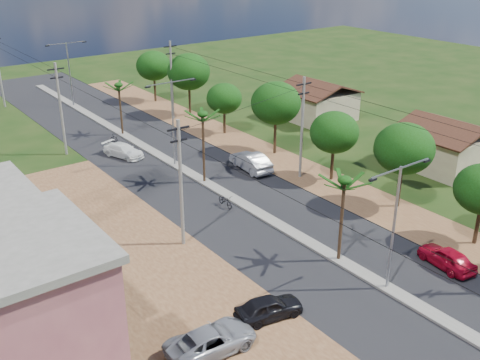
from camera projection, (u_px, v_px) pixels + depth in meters
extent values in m
plane|color=black|center=(386.00, 289.00, 33.94)|extent=(160.00, 160.00, 0.00)
cube|color=black|center=(239.00, 203.00, 44.98)|extent=(12.00, 110.00, 0.04)
cube|color=#605E56|center=(218.00, 189.00, 47.16)|extent=(1.00, 90.00, 0.18)
cube|color=#56331D|center=(99.00, 314.00, 31.60)|extent=(18.00, 46.00, 0.04)
cube|color=#56331D|center=(316.00, 178.00, 49.65)|extent=(5.00, 90.00, 0.03)
cube|color=navy|center=(97.00, 307.00, 21.54)|extent=(0.12, 4.20, 1.20)
cube|color=#0D1636|center=(53.00, 293.00, 28.22)|extent=(0.80, 5.40, 0.15)
cube|color=black|center=(51.00, 325.00, 28.74)|extent=(0.10, 3.00, 2.40)
cube|color=navy|center=(39.00, 247.00, 26.95)|extent=(0.12, 4.20, 1.20)
cube|color=#0D1636|center=(11.00, 238.00, 33.37)|extent=(0.80, 5.40, 0.15)
cube|color=black|center=(10.00, 266.00, 33.90)|extent=(0.10, 3.00, 2.40)
cube|color=navy|center=(0.00, 208.00, 32.37)|extent=(0.12, 4.20, 1.20)
cube|color=#9D8A6A|center=(445.00, 149.00, 51.62)|extent=(7.00, 7.00, 3.30)
cube|color=#9D8A6A|center=(317.00, 105.00, 65.43)|extent=(7.00, 7.00, 3.30)
cylinder|color=black|center=(479.00, 218.00, 38.28)|extent=(0.28, 0.28, 3.85)
cylinder|color=black|center=(400.00, 180.00, 43.52)|extent=(0.28, 0.28, 4.55)
ellipsoid|color=black|center=(404.00, 148.00, 42.49)|extent=(4.60, 4.60, 3.91)
cylinder|color=black|center=(333.00, 158.00, 48.60)|extent=(0.28, 0.28, 4.06)
ellipsoid|color=black|center=(334.00, 132.00, 47.69)|extent=(4.20, 4.20, 3.57)
cylinder|color=black|center=(275.00, 130.00, 54.47)|extent=(0.28, 0.28, 4.76)
ellipsoid|color=black|center=(276.00, 103.00, 53.39)|extent=(4.80, 4.80, 4.08)
cylinder|color=black|center=(224.00, 117.00, 60.36)|extent=(0.28, 0.28, 3.64)
ellipsoid|color=black|center=(224.00, 98.00, 59.54)|extent=(3.80, 3.80, 3.23)
cylinder|color=black|center=(190.00, 95.00, 66.33)|extent=(0.28, 0.28, 4.90)
ellipsoid|color=black|center=(189.00, 72.00, 65.22)|extent=(5.00, 5.00, 4.25)
cylinder|color=black|center=(155.00, 85.00, 72.17)|extent=(0.28, 0.28, 4.34)
ellipsoid|color=black|center=(153.00, 66.00, 71.19)|extent=(4.40, 4.40, 3.74)
cylinder|color=black|center=(341.00, 222.00, 35.74)|extent=(0.22, 0.22, 5.80)
cylinder|color=black|center=(204.00, 149.00, 47.44)|extent=(0.22, 0.22, 6.20)
cylinder|color=black|center=(121.00, 111.00, 59.37)|extent=(0.22, 0.22, 5.50)
cylinder|color=gray|center=(393.00, 231.00, 32.36)|extent=(0.16, 0.16, 8.00)
cube|color=gray|center=(415.00, 163.00, 31.47)|extent=(2.40, 0.08, 0.08)
cube|color=gray|center=(387.00, 173.00, 30.16)|extent=(2.40, 0.08, 0.08)
cube|color=black|center=(427.00, 161.00, 32.11)|extent=(0.50, 0.18, 0.12)
cube|color=black|center=(373.00, 180.00, 29.59)|extent=(0.50, 0.18, 0.12)
cylinder|color=gray|center=(173.00, 125.00, 50.77)|extent=(0.16, 0.16, 8.00)
cube|color=gray|center=(183.00, 80.00, 49.88)|extent=(2.40, 0.08, 0.08)
cube|color=gray|center=(159.00, 84.00, 48.57)|extent=(2.40, 0.08, 0.08)
cube|color=black|center=(193.00, 80.00, 50.53)|extent=(0.50, 0.18, 0.12)
cube|color=black|center=(148.00, 87.00, 48.00)|extent=(0.50, 0.18, 0.12)
cylinder|color=gray|center=(70.00, 75.00, 69.18)|extent=(0.16, 0.16, 8.00)
cube|color=gray|center=(76.00, 42.00, 68.29)|extent=(2.40, 0.08, 0.08)
cube|color=gray|center=(56.00, 44.00, 66.98)|extent=(2.40, 0.08, 0.08)
cube|color=black|center=(84.00, 42.00, 68.94)|extent=(0.50, 0.18, 0.12)
cube|color=black|center=(47.00, 46.00, 66.41)|extent=(0.50, 0.18, 0.12)
cylinder|color=#605E56|center=(181.00, 185.00, 37.16)|extent=(0.24, 0.24, 9.00)
cube|color=black|center=(178.00, 129.00, 35.61)|extent=(1.60, 0.12, 0.12)
cube|color=black|center=(179.00, 140.00, 35.93)|extent=(1.20, 0.12, 0.12)
cylinder|color=#605E56|center=(61.00, 110.00, 53.36)|extent=(0.24, 0.24, 9.00)
cube|color=black|center=(56.00, 69.00, 51.82)|extent=(1.60, 0.12, 0.12)
cube|color=black|center=(57.00, 78.00, 52.13)|extent=(1.20, 0.12, 0.12)
cylinder|color=#605E56|center=(302.00, 129.00, 48.06)|extent=(0.24, 0.24, 9.00)
cube|color=black|center=(304.00, 84.00, 46.51)|extent=(1.60, 0.12, 0.12)
cube|color=black|center=(304.00, 93.00, 46.83)|extent=(1.20, 0.12, 0.12)
cylinder|color=#605E56|center=(172.00, 81.00, 64.26)|extent=(0.24, 0.24, 9.00)
cube|color=black|center=(170.00, 46.00, 62.71)|extent=(1.60, 0.12, 0.12)
cube|color=black|center=(170.00, 54.00, 63.03)|extent=(1.20, 0.12, 0.12)
imported|color=maroon|center=(447.00, 258.00, 35.93)|extent=(2.17, 4.19, 1.36)
imported|color=#93969B|center=(251.00, 162.00, 51.02)|extent=(2.22, 5.14, 1.65)
imported|color=silver|center=(123.00, 151.00, 54.16)|extent=(3.17, 4.71, 1.27)
imported|color=#93969B|center=(211.00, 341.00, 28.53)|extent=(4.95, 2.43, 1.35)
imported|color=black|center=(269.00, 308.00, 31.10)|extent=(4.13, 2.27, 1.33)
imported|color=black|center=(225.00, 201.00, 44.15)|extent=(0.74, 1.89, 0.97)
imported|color=black|center=(115.00, 140.00, 57.28)|extent=(0.68, 1.84, 1.08)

